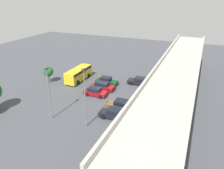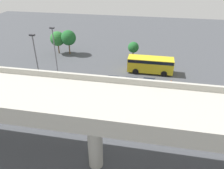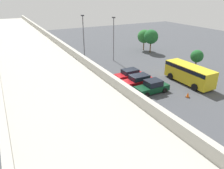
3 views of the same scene
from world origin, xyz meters
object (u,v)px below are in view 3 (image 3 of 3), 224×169
at_px(parked_car_4, 82,74).
at_px(parked_car_5, 76,69).
at_px(tree_front_right, 144,36).
at_px(traffic_cone, 188,95).
at_px(parked_car_2, 138,81).
at_px(parked_car_3, 129,75).
at_px(parked_car_1, 152,87).
at_px(tree_front_centre, 151,37).
at_px(parked_car_0, 122,108).
at_px(lamp_post_near_aisle, 84,37).
at_px(tree_front_left, 197,56).
at_px(shuttle_bus, 189,73).
at_px(lamp_post_mid_lot, 114,36).

height_order(parked_car_4, parked_car_5, parked_car_4).
xyz_separation_m(tree_front_right, traffic_cone, (-22.45, 9.18, -2.78)).
bearing_deg(traffic_cone, parked_car_2, 29.96).
bearing_deg(parked_car_3, parked_car_1, 91.88).
relative_size(parked_car_4, tree_front_right, 1.03).
bearing_deg(tree_front_centre, parked_car_4, 113.42).
bearing_deg(parked_car_0, traffic_cone, -3.13).
relative_size(lamp_post_near_aisle, tree_front_right, 1.91).
bearing_deg(parked_car_3, parked_car_4, -26.93).
relative_size(parked_car_5, tree_front_centre, 0.91).
height_order(parked_car_3, parked_car_5, parked_car_5).
relative_size(parked_car_5, traffic_cone, 6.39).
xyz_separation_m(parked_car_2, lamp_post_near_aisle, (12.36, 3.21, 4.30)).
distance_m(parked_car_1, tree_front_left, 12.41).
bearing_deg(parked_car_3, parked_car_0, 53.53).
bearing_deg(parked_car_5, traffic_cone, -57.31).
distance_m(shuttle_bus, lamp_post_mid_lot, 15.93).
relative_size(parked_car_2, parked_car_4, 0.97).
bearing_deg(tree_front_right, parked_car_2, 142.58).
xyz_separation_m(parked_car_0, tree_front_right, (21.94, -18.50, 2.40)).
bearing_deg(parked_car_5, shuttle_bus, -41.10).
bearing_deg(parked_car_3, tree_front_right, -132.18).
distance_m(parked_car_2, lamp_post_mid_lot, 13.39).
distance_m(parked_car_1, lamp_post_mid_lot, 15.78).
height_order(parked_car_3, tree_front_centre, tree_front_centre).
relative_size(parked_car_3, lamp_post_near_aisle, 0.50).
height_order(parked_car_1, parked_car_5, parked_car_1).
distance_m(parked_car_4, parked_car_5, 2.82).
xyz_separation_m(parked_car_3, shuttle_bus, (-5.32, -6.76, 0.86)).
relative_size(parked_car_1, traffic_cone, 6.54).
height_order(lamp_post_near_aisle, tree_front_centre, lamp_post_near_aisle).
height_order(parked_car_0, shuttle_bus, shuttle_bus).
distance_m(parked_car_1, parked_car_5, 13.11).
bearing_deg(parked_car_5, tree_front_left, -23.37).
distance_m(lamp_post_mid_lot, tree_front_centre, 10.20).
height_order(tree_front_left, tree_front_centre, tree_front_centre).
distance_m(lamp_post_near_aisle, tree_front_centre, 16.10).
relative_size(parked_car_3, traffic_cone, 6.26).
relative_size(tree_front_left, tree_front_centre, 0.72).
xyz_separation_m(parked_car_0, tree_front_centre, (19.60, -18.59, 2.70)).
relative_size(parked_car_4, parked_car_5, 1.06).
distance_m(parked_car_2, lamp_post_near_aisle, 13.47).
xyz_separation_m(parked_car_1, lamp_post_near_aisle, (14.96, 3.59, 4.32)).
bearing_deg(parked_car_3, tree_front_centre, -137.73).
bearing_deg(lamp_post_near_aisle, parked_car_3, -160.35).
relative_size(parked_car_5, lamp_post_near_aisle, 0.51).
distance_m(tree_front_left, tree_front_right, 15.55).
bearing_deg(shuttle_bus, tree_front_left, 124.01).
bearing_deg(tree_front_right, parked_car_1, 147.34).
bearing_deg(parked_car_4, lamp_post_mid_lot, 36.28).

